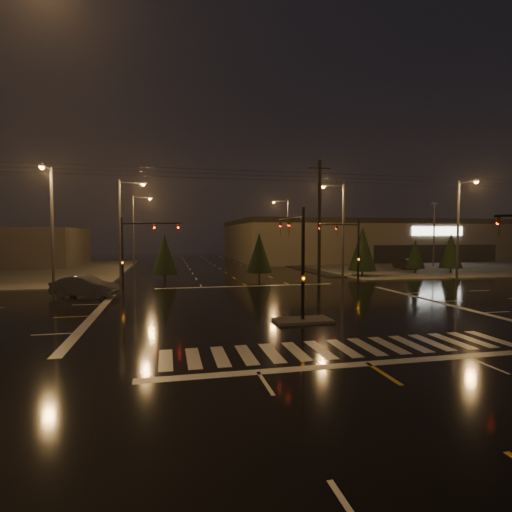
% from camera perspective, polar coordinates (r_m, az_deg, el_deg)
% --- Properties ---
extents(ground, '(140.00, 140.00, 0.00)m').
position_cam_1_polar(ground, '(25.10, 3.64, -7.45)').
color(ground, black).
rests_on(ground, ground).
extents(sidewalk_ne, '(36.00, 36.00, 0.12)m').
position_cam_1_polar(sidewalk_ne, '(65.31, 21.90, -1.16)').
color(sidewalk_ne, '#4D4B45').
rests_on(sidewalk_ne, ground).
extents(median_island, '(3.00, 1.60, 0.15)m').
position_cam_1_polar(median_island, '(21.35, 6.68, -9.13)').
color(median_island, '#4D4B45').
rests_on(median_island, ground).
extents(crosswalk, '(15.00, 2.60, 0.01)m').
position_cam_1_polar(crosswalk, '(16.86, 12.41, -12.71)').
color(crosswalk, beige).
rests_on(crosswalk, ground).
extents(stop_bar_near, '(16.00, 0.50, 0.01)m').
position_cam_1_polar(stop_bar_near, '(15.15, 15.71, -14.58)').
color(stop_bar_near, beige).
rests_on(stop_bar_near, ground).
extents(stop_bar_far, '(16.00, 0.50, 0.01)m').
position_cam_1_polar(stop_bar_far, '(35.67, -1.30, -4.32)').
color(stop_bar_far, beige).
rests_on(stop_bar_far, ground).
extents(parking_lot, '(50.00, 24.00, 0.08)m').
position_cam_1_polar(parking_lot, '(66.69, 26.42, -1.19)').
color(parking_lot, black).
rests_on(parking_lot, ground).
extents(retail_building, '(60.20, 28.30, 7.20)m').
position_cam_1_polar(retail_building, '(81.31, 18.49, 2.34)').
color(retail_building, '#69604B').
rests_on(retail_building, ground).
extents(signal_mast_median, '(0.25, 4.59, 6.00)m').
position_cam_1_polar(signal_mast_median, '(21.77, 5.93, 0.88)').
color(signal_mast_median, black).
rests_on(signal_mast_median, ground).
extents(signal_mast_ne, '(4.84, 1.86, 6.00)m').
position_cam_1_polar(signal_mast_ne, '(37.60, 13.31, 1.76)').
color(signal_mast_ne, black).
rests_on(signal_mast_ne, ground).
extents(signal_mast_nw, '(4.84, 1.86, 6.00)m').
position_cam_1_polar(signal_mast_nw, '(33.95, -16.95, 1.59)').
color(signal_mast_nw, black).
rests_on(signal_mast_nw, ground).
extents(streetlight_1, '(2.77, 0.32, 10.00)m').
position_cam_1_polar(streetlight_1, '(41.94, -18.47, 4.56)').
color(streetlight_1, '#38383A').
rests_on(streetlight_1, ground).
extents(streetlight_2, '(2.77, 0.32, 10.00)m').
position_cam_1_polar(streetlight_2, '(57.87, -16.83, 4.11)').
color(streetlight_2, '#38383A').
rests_on(streetlight_2, ground).
extents(streetlight_3, '(2.77, 0.32, 10.00)m').
position_cam_1_polar(streetlight_3, '(43.64, 11.98, 4.58)').
color(streetlight_3, '#38383A').
rests_on(streetlight_3, ground).
extents(streetlight_4, '(2.77, 0.32, 10.00)m').
position_cam_1_polar(streetlight_4, '(62.39, 4.32, 4.14)').
color(streetlight_4, '#38383A').
rests_on(streetlight_4, ground).
extents(streetlight_5, '(0.32, 2.77, 10.00)m').
position_cam_1_polar(streetlight_5, '(36.08, -27.25, 4.66)').
color(streetlight_5, '#38383A').
rests_on(streetlight_5, ground).
extents(streetlight_6, '(0.32, 2.77, 10.00)m').
position_cam_1_polar(streetlight_6, '(45.31, 27.16, 4.25)').
color(streetlight_6, '#38383A').
rests_on(streetlight_6, ground).
extents(utility_pole_1, '(2.20, 0.32, 12.00)m').
position_cam_1_polar(utility_pole_1, '(40.57, 9.05, 5.19)').
color(utility_pole_1, black).
rests_on(utility_pole_1, ground).
extents(conifer_0, '(3.03, 3.03, 5.44)m').
position_cam_1_polar(conifer_0, '(44.82, 14.97, 1.00)').
color(conifer_0, black).
rests_on(conifer_0, ground).
extents(conifer_1, '(2.12, 2.12, 4.02)m').
position_cam_1_polar(conifer_1, '(49.86, 21.80, 0.26)').
color(conifer_1, black).
rests_on(conifer_1, ground).
extents(conifer_2, '(2.62, 2.62, 4.79)m').
position_cam_1_polar(conifer_2, '(52.24, 26.08, 0.71)').
color(conifer_2, black).
rests_on(conifer_2, ground).
extents(conifer_3, '(2.49, 2.49, 4.58)m').
position_cam_1_polar(conifer_3, '(40.10, -12.94, 0.19)').
color(conifer_3, black).
rests_on(conifer_3, ground).
extents(conifer_4, '(2.63, 2.63, 4.81)m').
position_cam_1_polar(conifer_4, '(40.94, 0.47, 0.48)').
color(conifer_4, black).
rests_on(conifer_4, ground).
extents(car_parked, '(2.53, 4.79, 1.55)m').
position_cam_1_polar(car_parked, '(55.95, 20.49, -1.06)').
color(car_parked, black).
rests_on(car_parked, ground).
extents(car_crossing, '(5.04, 3.20, 1.57)m').
position_cam_1_polar(car_crossing, '(31.90, -23.24, -4.03)').
color(car_crossing, '#525559').
rests_on(car_crossing, ground).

